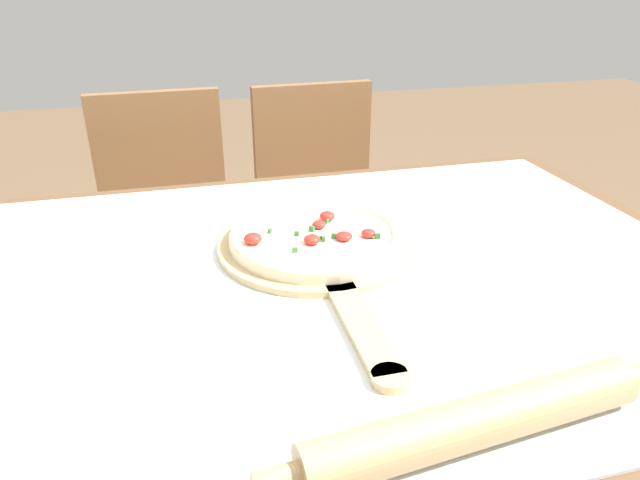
{
  "coord_description": "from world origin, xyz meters",
  "views": [
    {
      "loc": [
        -0.18,
        -0.79,
        1.22
      ],
      "look_at": [
        0.04,
        0.07,
        0.79
      ],
      "focal_mm": 32.0,
      "sensor_mm": 36.0,
      "label": 1
    }
  ],
  "objects_px": {
    "rolling_pin": "(476,422)",
    "pizza": "(316,235)",
    "pizza_peel": "(320,252)",
    "chair_left": "(168,222)",
    "chair_right": "(321,207)"
  },
  "relations": [
    {
      "from": "pizza_peel",
      "to": "pizza",
      "type": "relative_size",
      "value": 1.87
    },
    {
      "from": "pizza_peel",
      "to": "pizza",
      "type": "xyz_separation_m",
      "value": [
        -0.0,
        0.03,
        0.02
      ]
    },
    {
      "from": "rolling_pin",
      "to": "pizza_peel",
      "type": "bearing_deg",
      "value": 96.39
    },
    {
      "from": "pizza_peel",
      "to": "pizza",
      "type": "bearing_deg",
      "value": 90.24
    },
    {
      "from": "pizza_peel",
      "to": "chair_left",
      "type": "relative_size",
      "value": 0.64
    },
    {
      "from": "rolling_pin",
      "to": "pizza",
      "type": "bearing_deg",
      "value": 96.05
    },
    {
      "from": "pizza",
      "to": "rolling_pin",
      "type": "xyz_separation_m",
      "value": [
        0.05,
        -0.49,
        0.0
      ]
    },
    {
      "from": "rolling_pin",
      "to": "chair_right",
      "type": "xyz_separation_m",
      "value": [
        0.15,
        1.24,
        -0.27
      ]
    },
    {
      "from": "chair_left",
      "to": "pizza",
      "type": "bearing_deg",
      "value": -72.01
    },
    {
      "from": "chair_left",
      "to": "chair_right",
      "type": "height_order",
      "value": "same"
    },
    {
      "from": "rolling_pin",
      "to": "chair_left",
      "type": "xyz_separation_m",
      "value": [
        -0.33,
        1.24,
        -0.27
      ]
    },
    {
      "from": "rolling_pin",
      "to": "chair_left",
      "type": "height_order",
      "value": "chair_left"
    },
    {
      "from": "rolling_pin",
      "to": "chair_left",
      "type": "relative_size",
      "value": 0.54
    },
    {
      "from": "pizza_peel",
      "to": "chair_right",
      "type": "distance_m",
      "value": 0.85
    },
    {
      "from": "pizza_peel",
      "to": "pizza",
      "type": "distance_m",
      "value": 0.03
    }
  ]
}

